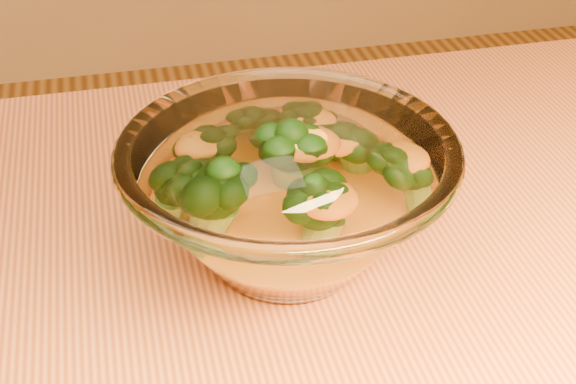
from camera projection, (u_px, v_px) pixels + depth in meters
The scene contains 3 objects.
glass_bowl at pixel (288, 198), 0.52m from camera, with size 0.22×0.22×0.10m.
cheese_sauce at pixel (288, 223), 0.53m from camera, with size 0.13×0.13×0.04m, color orange.
broccoli_heap at pixel (279, 176), 0.51m from camera, with size 0.17×0.14×0.06m.
Camera 1 is at (0.01, -0.30, 1.10)m, focal length 50.00 mm.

